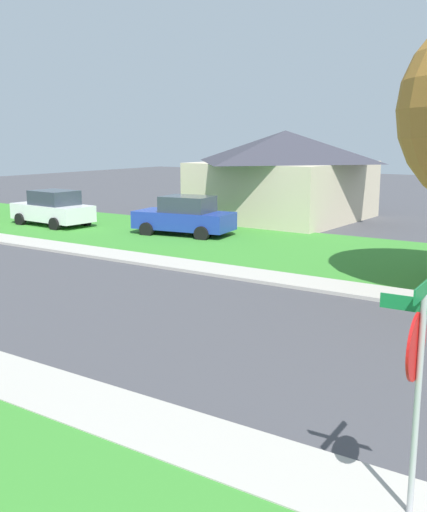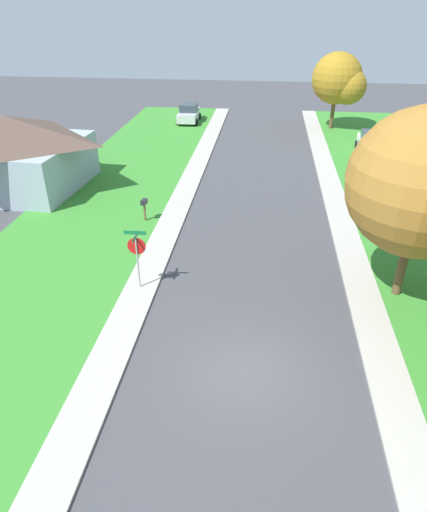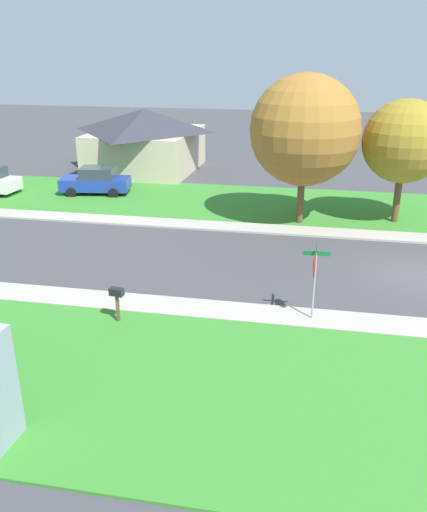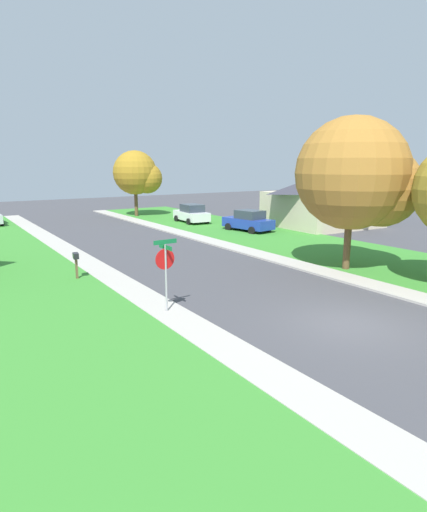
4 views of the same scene
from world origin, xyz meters
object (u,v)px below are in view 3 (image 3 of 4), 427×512
at_px(car_blue_far_down_street, 96,181).
at_px(tree_across_left, 309,133).
at_px(mailbox, 117,296).
at_px(house_right_setback, 146,139).
at_px(tree_across_right, 407,143).
at_px(stop_sign_far_corner, 314,270).

bearing_deg(car_blue_far_down_street, tree_across_left, -104.35).
height_order(car_blue_far_down_street, mailbox, car_blue_far_down_street).
bearing_deg(house_right_setback, car_blue_far_down_street, 172.08).
distance_m(tree_across_left, house_right_setback, 16.43).
distance_m(tree_across_right, tree_across_left, 5.12).
distance_m(house_right_setback, mailbox, 24.18).
height_order(car_blue_far_down_street, tree_across_right, tree_across_right).
bearing_deg(tree_across_left, stop_sign_far_corner, -176.98).
height_order(stop_sign_far_corner, house_right_setback, house_right_setback).
xyz_separation_m(stop_sign_far_corner, tree_across_right, (12.17, -4.40, 2.32)).
bearing_deg(tree_across_right, car_blue_far_down_street, 82.72).
relative_size(tree_across_right, house_right_setback, 0.70).
xyz_separation_m(stop_sign_far_corner, car_blue_far_down_street, (14.49, 13.79, -1.01)).
height_order(car_blue_far_down_street, tree_across_left, tree_across_left).
relative_size(stop_sign_far_corner, house_right_setback, 0.30).
bearing_deg(house_right_setback, stop_sign_far_corner, -149.78).
bearing_deg(house_right_setback, tree_across_right, -119.56).
bearing_deg(tree_across_left, tree_across_right, -78.03).
height_order(stop_sign_far_corner, car_blue_far_down_street, stop_sign_far_corner).
bearing_deg(tree_across_right, stop_sign_far_corner, 160.14).
bearing_deg(car_blue_far_down_street, mailbox, -155.35).
relative_size(car_blue_far_down_street, tree_across_left, 0.58).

